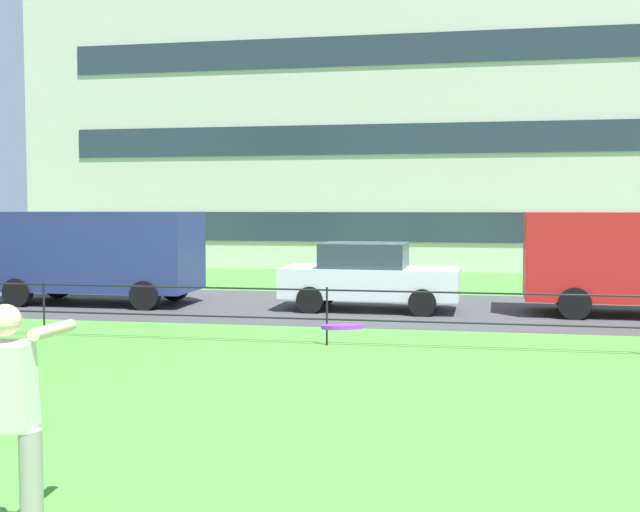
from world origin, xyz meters
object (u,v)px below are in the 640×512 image
Objects in this scene: car_white_far_left at (369,276)px; apartment_building_background at (401,107)px; frisbee at (342,327)px; panel_van_far_right at (95,252)px; person_thrower at (8,416)px.

apartment_building_background is at bearing 92.34° from car_white_far_left.
panel_van_far_right is at bearing 122.45° from frisbee.
apartment_building_background reaches higher than car_white_far_left.
frisbee is at bearing 1.72° from person_thrower.
panel_van_far_right reaches higher than person_thrower.
apartment_building_background is (-2.07, 29.26, 5.05)m from frisbee.
panel_van_far_right is at bearing -179.70° from car_white_far_left.
panel_van_far_right is (-5.78, 12.82, 0.35)m from person_thrower.
person_thrower is 14.06m from panel_van_far_right.
person_thrower is at bearing -90.50° from apartment_building_background.
person_thrower is 2.42m from frisbee.
panel_van_far_right is 18.39m from apartment_building_background.
panel_van_far_right is 6.73m from car_white_far_left.
panel_van_far_right is (-8.11, 12.75, -0.33)m from frisbee.
car_white_far_left is at bearing -87.66° from apartment_building_background.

